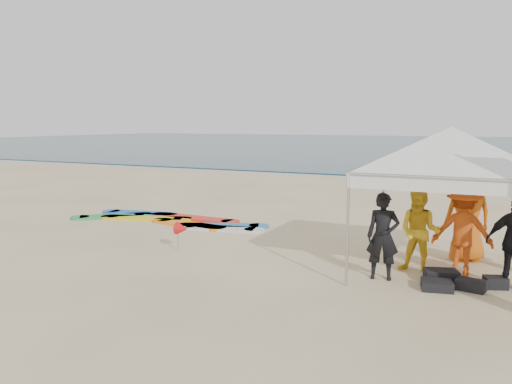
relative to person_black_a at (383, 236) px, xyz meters
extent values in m
plane|color=beige|center=(-3.27, -1.14, -0.78)|extent=(120.00, 120.00, 0.00)
cube|color=#0C2633|center=(-3.27, 58.86, -0.74)|extent=(160.00, 84.00, 0.08)
cube|color=silver|center=(-3.27, 17.06, -0.78)|extent=(160.00, 1.20, 0.01)
imported|color=black|center=(0.00, 0.00, 0.00)|extent=(0.63, 0.47, 1.56)
imported|color=yellow|center=(0.54, 0.65, 0.01)|extent=(0.83, 0.68, 1.57)
imported|color=#CE4812|center=(1.26, 0.90, 0.05)|extent=(1.10, 0.67, 1.66)
imported|color=#CC5E12|center=(1.28, 1.91, 0.18)|extent=(1.11, 0.96, 1.92)
cylinder|color=#A5A5A8|center=(-0.47, 2.26, 0.19)|extent=(0.05, 0.05, 1.94)
cylinder|color=#A5A5A8|center=(-0.47, -0.65, 0.19)|extent=(0.05, 0.05, 1.94)
cube|color=white|center=(0.98, -0.65, 1.04)|extent=(3.01, 0.02, 0.24)
cube|color=white|center=(0.98, 2.26, 1.04)|extent=(3.01, 0.02, 0.24)
cube|color=white|center=(-0.47, 0.81, 1.04)|extent=(0.02, 3.01, 0.24)
pyramid|color=white|center=(0.98, 0.81, 1.93)|extent=(4.11, 4.11, 0.78)
cylinder|color=#A5A5A8|center=(-4.45, 0.08, -0.48)|extent=(0.02, 0.02, 0.60)
cone|color=red|center=(-4.33, 0.08, -0.28)|extent=(0.28, 0.28, 0.28)
cube|color=black|center=(0.99, 0.26, -0.67)|extent=(0.65, 0.52, 0.22)
cube|color=black|center=(1.48, 0.01, -0.69)|extent=(0.51, 0.39, 0.18)
cube|color=black|center=(0.96, -0.21, -0.70)|extent=(0.57, 0.50, 0.16)
cube|color=black|center=(1.85, 0.31, -0.68)|extent=(0.43, 0.37, 0.20)
cube|color=#2174B4|center=(-4.79, 2.64, -0.74)|extent=(2.02, 1.27, 0.07)
cube|color=orange|center=(-5.73, 2.41, -0.74)|extent=(1.98, 0.79, 0.07)
cube|color=#268E43|center=(-8.43, 2.45, -0.74)|extent=(1.73, 1.60, 0.07)
cube|color=red|center=(-6.07, 3.24, -0.74)|extent=(2.46, 0.62, 0.07)
cube|color=silver|center=(-4.66, 2.34, -0.74)|extent=(1.89, 0.91, 0.07)
cube|color=blue|center=(-8.01, 3.19, -0.74)|extent=(2.01, 0.86, 0.07)
cube|color=gold|center=(-7.33, 2.64, -0.74)|extent=(2.26, 1.16, 0.07)
camera|label=1|loc=(1.73, -8.79, 2.00)|focal=35.00mm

